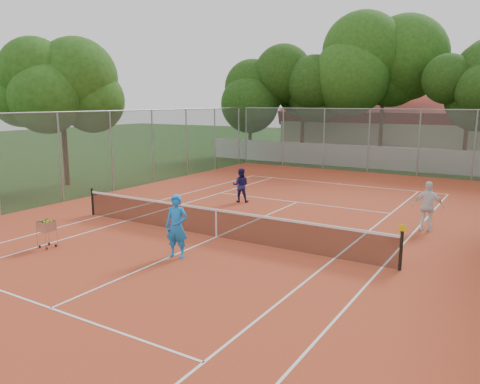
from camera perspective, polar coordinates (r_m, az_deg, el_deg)
The scene contains 12 objects.
ground at distance 15.64m, azimuth -2.89°, elevation -5.58°, with size 120.00×120.00×0.00m, color #14360E.
court_pad at distance 15.64m, azimuth -2.89°, elevation -5.54°, with size 18.00×34.00×0.02m, color #B04022.
court_lines at distance 15.63m, azimuth -2.89°, elevation -5.50°, with size 10.98×23.78×0.01m, color white.
tennis_net at distance 15.50m, azimuth -2.91°, elevation -3.77°, with size 11.88×0.10×0.98m, color black.
perimeter_fence at distance 15.19m, azimuth -2.96°, elevation 1.67°, with size 18.00×34.00×4.00m, color slate.
boundary_wall at distance 32.69m, azimuth 16.30°, elevation 4.05°, with size 26.00×0.30×1.50m, color silver.
clubhouse at distance 42.72m, azimuth 17.42°, elevation 7.47°, with size 16.40×9.00×4.40m, color beige.
tropical_trees at distance 35.39m, azimuth 18.00°, elevation 11.35°, with size 29.00×19.00×10.00m, color black.
player_near at distance 13.52m, azimuth -7.72°, elevation -4.18°, with size 0.67×0.44×1.84m, color #1B81E7.
player_far_left at distance 20.83m, azimuth 0.08°, elevation 0.83°, with size 0.74×0.58×1.52m, color navy.
player_far_right at distance 17.39m, azimuth 21.94°, elevation -1.64°, with size 1.03×0.43×1.75m, color white.
ball_hopper at distance 15.57m, azimuth -22.49°, elevation -4.64°, with size 0.45×0.45×0.93m, color #B0B1B7.
Camera 1 is at (8.50, -12.35, 4.46)m, focal length 35.00 mm.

